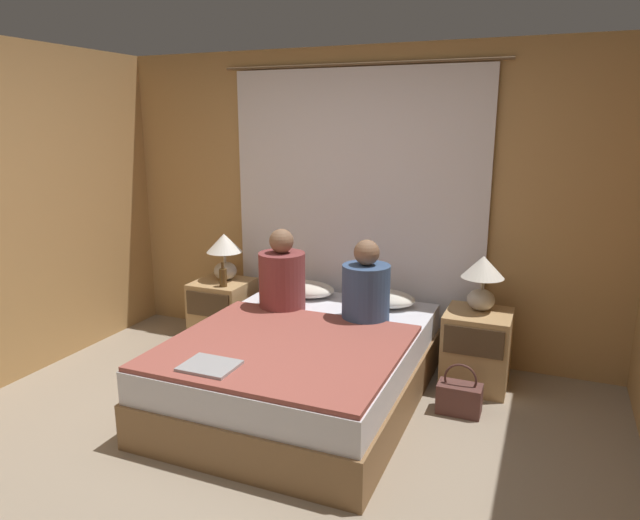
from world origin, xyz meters
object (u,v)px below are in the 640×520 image
(pillow_right, at_px, (383,298))
(handbag_on_floor, at_px, (459,397))
(lamp_left, at_px, (224,251))
(pillow_left, at_px, (305,289))
(bed, at_px, (303,367))
(person_left_in_bed, at_px, (282,277))
(beer_bottle_on_left_stand, at_px, (223,277))
(person_right_in_bed, at_px, (366,289))
(lamp_right, at_px, (483,276))
(nightstand_left, at_px, (223,312))
(laptop_on_bed, at_px, (210,366))
(nightstand_right, at_px, (477,349))

(pillow_right, distance_m, handbag_on_floor, 1.01)
(lamp_left, xyz_separation_m, pillow_left, (0.75, 0.03, -0.26))
(bed, relative_size, person_left_in_bed, 3.19)
(beer_bottle_on_left_stand, relative_size, handbag_on_floor, 0.60)
(person_right_in_bed, bearing_deg, pillow_right, 86.72)
(lamp_right, distance_m, beer_bottle_on_left_stand, 2.09)
(beer_bottle_on_left_stand, height_order, handbag_on_floor, beer_bottle_on_left_stand)
(pillow_right, height_order, handbag_on_floor, pillow_right)
(nightstand_left, xyz_separation_m, handbag_on_floor, (2.13, -0.47, -0.17))
(person_left_in_bed, distance_m, laptop_on_bed, 1.21)
(nightstand_left, distance_m, lamp_left, 0.54)
(person_left_in_bed, height_order, beer_bottle_on_left_stand, person_left_in_bed)
(nightstand_left, xyz_separation_m, nightstand_right, (2.17, 0.00, 0.00))
(lamp_left, relative_size, pillow_left, 0.81)
(handbag_on_floor, bearing_deg, nightstand_left, 167.51)
(nightstand_left, distance_m, pillow_left, 0.80)
(lamp_right, height_order, laptop_on_bed, lamp_right)
(bed, xyz_separation_m, lamp_right, (1.09, 0.76, 0.58))
(nightstand_right, height_order, handbag_on_floor, nightstand_right)
(pillow_left, height_order, pillow_right, same)
(bed, xyz_separation_m, nightstand_right, (1.09, 0.70, 0.04))
(laptop_on_bed, bearing_deg, person_left_in_bed, 95.36)
(lamp_right, distance_m, pillow_right, 0.79)
(bed, height_order, pillow_right, pillow_right)
(pillow_left, bearing_deg, pillow_right, 0.00)
(pillow_right, bearing_deg, nightstand_left, -176.28)
(nightstand_right, distance_m, handbag_on_floor, 0.50)
(nightstand_left, xyz_separation_m, person_right_in_bed, (1.40, -0.29, 0.46))
(bed, xyz_separation_m, beer_bottle_on_left_stand, (-0.99, 0.57, 0.40))
(person_left_in_bed, bearing_deg, laptop_on_bed, -84.64)
(lamp_right, relative_size, pillow_left, 0.81)
(lamp_left, distance_m, person_left_in_bed, 0.81)
(bed, distance_m, handbag_on_floor, 1.08)
(person_left_in_bed, bearing_deg, nightstand_right, 11.45)
(laptop_on_bed, xyz_separation_m, handbag_on_floor, (1.29, 1.01, -0.43))
(pillow_left, height_order, person_right_in_bed, person_right_in_bed)
(bed, xyz_separation_m, nightstand_left, (-1.09, 0.70, 0.04))
(person_left_in_bed, relative_size, laptop_on_bed, 2.02)
(laptop_on_bed, bearing_deg, beer_bottle_on_left_stand, 118.79)
(nightstand_right, xyz_separation_m, person_right_in_bed, (-0.77, -0.29, 0.46))
(pillow_left, distance_m, laptop_on_bed, 1.58)
(nightstand_right, height_order, lamp_left, lamp_left)
(nightstand_right, relative_size, person_left_in_bed, 0.90)
(lamp_right, xyz_separation_m, beer_bottle_on_left_stand, (-2.08, -0.19, -0.17))
(person_left_in_bed, bearing_deg, pillow_left, 87.05)
(pillow_left, bearing_deg, handbag_on_floor, -22.19)
(lamp_right, distance_m, laptop_on_bed, 2.06)
(lamp_left, bearing_deg, pillow_right, 1.21)
(lamp_left, relative_size, lamp_right, 1.00)
(lamp_right, xyz_separation_m, person_right_in_bed, (-0.77, -0.35, -0.08))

